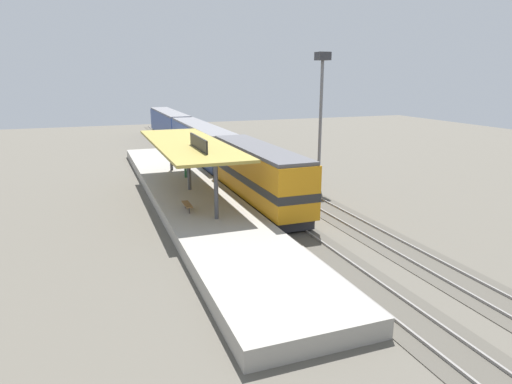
% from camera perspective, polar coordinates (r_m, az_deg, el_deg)
% --- Properties ---
extents(ground_plane, '(120.00, 120.00, 0.00)m').
position_cam_1_polar(ground_plane, '(38.20, 1.31, -0.13)').
color(ground_plane, '#5B564C').
extents(track_near, '(3.20, 110.00, 0.16)m').
position_cam_1_polar(track_near, '(37.52, -1.52, -0.35)').
color(track_near, '#4E4941').
rests_on(track_near, ground).
extents(track_far, '(3.20, 110.00, 0.16)m').
position_cam_1_polar(track_far, '(39.21, 4.85, 0.26)').
color(track_far, '#4E4941').
rests_on(track_far, ground).
extents(platform, '(6.00, 44.00, 0.90)m').
position_cam_1_polar(platform, '(36.23, -8.42, -0.37)').
color(platform, '#9E998E').
rests_on(platform, ground).
extents(station_canopy, '(5.20, 18.00, 4.70)m').
position_cam_1_polar(station_canopy, '(35.32, -8.63, 6.00)').
color(station_canopy, '#47474C').
rests_on(station_canopy, platform).
extents(platform_bench, '(0.44, 1.70, 0.50)m').
position_cam_1_polar(platform_bench, '(30.37, -8.77, -1.58)').
color(platform_bench, '#333338').
rests_on(platform_bench, platform).
extents(locomotive, '(2.93, 14.43, 4.44)m').
position_cam_1_polar(locomotive, '(33.91, 0.29, 2.16)').
color(locomotive, '#28282D').
rests_on(locomotive, track_near).
extents(passenger_carriage_front, '(2.90, 20.00, 4.24)m').
position_cam_1_polar(passenger_carriage_front, '(50.88, -6.97, 6.15)').
color(passenger_carriage_front, '#28282D').
rests_on(passenger_carriage_front, track_near).
extents(passenger_carriage_rear, '(2.90, 20.00, 4.24)m').
position_cam_1_polar(passenger_carriage_rear, '(71.12, -11.00, 8.40)').
color(passenger_carriage_rear, '#28282D').
rests_on(passenger_carriage_rear, track_near).
extents(light_mast, '(1.10, 1.10, 11.70)m').
position_cam_1_polar(light_mast, '(40.80, 8.35, 12.61)').
color(light_mast, slate).
rests_on(light_mast, ground).
extents(person_waiting, '(0.34, 0.34, 1.71)m').
position_cam_1_polar(person_waiting, '(40.23, -8.90, 3.17)').
color(person_waiting, '#23603D').
rests_on(person_waiting, platform).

